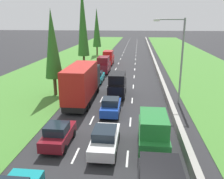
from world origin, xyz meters
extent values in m
plane|color=#28282B|center=(0.00, 60.00, 0.00)|extent=(300.00, 300.00, 0.00)
cube|color=#478433|center=(-12.65, 60.00, 0.02)|extent=(14.00, 140.00, 0.04)
cube|color=#478433|center=(14.35, 60.00, 0.02)|extent=(14.00, 140.00, 0.04)
cube|color=#9E9B93|center=(5.70, 60.00, 0.42)|extent=(0.44, 120.00, 0.85)
cube|color=white|center=(-1.75, 15.00, 0.01)|extent=(0.14, 2.00, 0.01)
cube|color=white|center=(-1.75, 21.00, 0.01)|extent=(0.14, 2.00, 0.01)
cube|color=white|center=(-1.75, 27.00, 0.01)|extent=(0.14, 2.00, 0.01)
cube|color=white|center=(-1.75, 33.00, 0.01)|extent=(0.14, 2.00, 0.01)
cube|color=white|center=(-1.75, 39.00, 0.01)|extent=(0.14, 2.00, 0.01)
cube|color=white|center=(-1.75, 45.00, 0.01)|extent=(0.14, 2.00, 0.01)
cube|color=white|center=(-1.75, 51.00, 0.01)|extent=(0.14, 2.00, 0.01)
cube|color=white|center=(-1.75, 57.00, 0.01)|extent=(0.14, 2.00, 0.01)
cube|color=white|center=(-1.75, 63.00, 0.01)|extent=(0.14, 2.00, 0.01)
cube|color=white|center=(-1.75, 69.00, 0.01)|extent=(0.14, 2.00, 0.01)
cube|color=white|center=(-1.75, 75.00, 0.01)|extent=(0.14, 2.00, 0.01)
cube|color=white|center=(-1.75, 81.00, 0.01)|extent=(0.14, 2.00, 0.01)
cube|color=white|center=(-1.75, 87.00, 0.01)|extent=(0.14, 2.00, 0.01)
cube|color=white|center=(-1.75, 93.00, 0.01)|extent=(0.14, 2.00, 0.01)
cube|color=white|center=(-1.75, 99.00, 0.01)|extent=(0.14, 2.00, 0.01)
cube|color=white|center=(-1.75, 105.00, 0.01)|extent=(0.14, 2.00, 0.01)
cube|color=white|center=(-1.75, 111.00, 0.01)|extent=(0.14, 2.00, 0.01)
cube|color=white|center=(-1.75, 117.00, 0.01)|extent=(0.14, 2.00, 0.01)
cube|color=white|center=(1.75, 15.00, 0.01)|extent=(0.14, 2.00, 0.01)
cube|color=white|center=(1.75, 21.00, 0.01)|extent=(0.14, 2.00, 0.01)
cube|color=white|center=(1.75, 27.00, 0.01)|extent=(0.14, 2.00, 0.01)
cube|color=white|center=(1.75, 33.00, 0.01)|extent=(0.14, 2.00, 0.01)
cube|color=white|center=(1.75, 39.00, 0.01)|extent=(0.14, 2.00, 0.01)
cube|color=white|center=(1.75, 45.00, 0.01)|extent=(0.14, 2.00, 0.01)
cube|color=white|center=(1.75, 51.00, 0.01)|extent=(0.14, 2.00, 0.01)
cube|color=white|center=(1.75, 57.00, 0.01)|extent=(0.14, 2.00, 0.01)
cube|color=white|center=(1.75, 63.00, 0.01)|extent=(0.14, 2.00, 0.01)
cube|color=white|center=(1.75, 69.00, 0.01)|extent=(0.14, 2.00, 0.01)
cube|color=white|center=(1.75, 75.00, 0.01)|extent=(0.14, 2.00, 0.01)
cube|color=white|center=(1.75, 81.00, 0.01)|extent=(0.14, 2.00, 0.01)
cube|color=white|center=(1.75, 87.00, 0.01)|extent=(0.14, 2.00, 0.01)
cube|color=white|center=(1.75, 93.00, 0.01)|extent=(0.14, 2.00, 0.01)
cube|color=white|center=(1.75, 99.00, 0.01)|extent=(0.14, 2.00, 0.01)
cube|color=white|center=(1.75, 105.00, 0.01)|extent=(0.14, 2.00, 0.01)
cube|color=white|center=(1.75, 111.00, 0.01)|extent=(0.14, 2.00, 0.01)
cube|color=white|center=(1.75, 117.00, 0.01)|extent=(0.14, 2.00, 0.01)
cube|color=maroon|center=(-3.32, 16.37, 0.70)|extent=(1.68, 3.90, 0.76)
cube|color=#19232D|center=(-3.32, 16.07, 1.40)|extent=(1.52, 1.60, 0.64)
cylinder|color=black|center=(-4.08, 17.58, 0.32)|extent=(0.22, 0.64, 0.64)
cylinder|color=black|center=(-2.56, 17.58, 0.32)|extent=(0.22, 0.64, 0.64)
cylinder|color=black|center=(-4.08, 15.16, 0.32)|extent=(0.22, 0.64, 0.64)
cylinder|color=black|center=(-2.56, 15.16, 0.32)|extent=(0.22, 0.64, 0.64)
cube|color=black|center=(-3.72, 26.36, 0.60)|extent=(2.20, 9.40, 0.56)
cube|color=black|center=(-3.72, 29.96, 2.13)|extent=(2.40, 2.20, 2.50)
cube|color=#B21E19|center=(-3.72, 25.26, 2.53)|extent=(2.44, 7.20, 3.30)
cylinder|color=black|center=(-4.84, 29.66, 0.32)|extent=(0.22, 0.64, 0.64)
cylinder|color=black|center=(-2.60, 29.66, 0.32)|extent=(0.22, 0.64, 0.64)
cylinder|color=black|center=(-4.84, 24.18, 0.32)|extent=(0.22, 0.64, 0.64)
cylinder|color=black|center=(-2.60, 24.18, 0.32)|extent=(0.22, 0.64, 0.64)
cylinder|color=black|center=(-4.84, 23.10, 0.32)|extent=(0.22, 0.64, 0.64)
cylinder|color=black|center=(-2.60, 23.10, 0.32)|extent=(0.22, 0.64, 0.64)
cube|color=white|center=(0.13, 16.03, 0.68)|extent=(1.76, 4.50, 0.72)
cube|color=#19232D|center=(0.13, 15.88, 1.34)|extent=(1.56, 1.90, 0.60)
cylinder|color=black|center=(-0.67, 17.43, 0.32)|extent=(0.22, 0.64, 0.64)
cylinder|color=black|center=(0.93, 17.43, 0.32)|extent=(0.22, 0.64, 0.64)
cylinder|color=black|center=(-0.67, 14.64, 0.32)|extent=(0.22, 0.64, 0.64)
cylinder|color=black|center=(0.93, 14.64, 0.32)|extent=(0.22, 0.64, 0.64)
cube|color=teal|center=(-3.60, 34.88, 0.68)|extent=(1.76, 4.50, 0.72)
cube|color=#19232D|center=(-3.60, 34.73, 1.34)|extent=(1.56, 1.90, 0.60)
cylinder|color=black|center=(-4.40, 36.27, 0.32)|extent=(0.22, 0.64, 0.64)
cylinder|color=black|center=(-2.80, 36.27, 0.32)|extent=(0.22, 0.64, 0.64)
cylinder|color=black|center=(-4.40, 33.48, 0.32)|extent=(0.22, 0.64, 0.64)
cylinder|color=black|center=(-2.80, 33.48, 0.32)|extent=(0.22, 0.64, 0.64)
cube|color=#1E47B7|center=(-0.18, 22.63, 0.70)|extent=(1.68, 3.90, 0.76)
cube|color=#19232D|center=(-0.18, 22.33, 1.40)|extent=(1.52, 1.60, 0.64)
cylinder|color=black|center=(-0.94, 23.84, 0.32)|extent=(0.22, 0.64, 0.64)
cylinder|color=black|center=(0.58, 23.84, 0.32)|extent=(0.22, 0.64, 0.64)
cylinder|color=black|center=(-0.94, 21.42, 0.32)|extent=(0.22, 0.64, 0.64)
cylinder|color=black|center=(0.58, 21.42, 0.32)|extent=(0.22, 0.64, 0.64)
cube|color=maroon|center=(-3.53, 41.51, 1.02)|extent=(1.90, 4.90, 1.40)
cube|color=maroon|center=(-3.53, 41.21, 2.27)|extent=(1.80, 3.10, 1.10)
cylinder|color=black|center=(-4.40, 43.03, 0.32)|extent=(0.22, 0.64, 0.64)
cylinder|color=black|center=(-2.66, 43.03, 0.32)|extent=(0.22, 0.64, 0.64)
cylinder|color=black|center=(-4.40, 39.99, 0.32)|extent=(0.22, 0.64, 0.64)
cylinder|color=black|center=(-2.66, 39.99, 0.32)|extent=(0.22, 0.64, 0.64)
cube|color=black|center=(-0.07, 28.68, 1.02)|extent=(1.90, 4.90, 1.40)
cube|color=black|center=(-0.07, 28.38, 2.27)|extent=(1.80, 3.10, 1.10)
cylinder|color=black|center=(-0.94, 30.20, 0.32)|extent=(0.22, 0.64, 0.64)
cylinder|color=black|center=(0.80, 30.20, 0.32)|extent=(0.22, 0.64, 0.64)
cylinder|color=black|center=(-0.94, 27.16, 0.32)|extent=(0.22, 0.64, 0.64)
cylinder|color=black|center=(0.80, 27.16, 0.32)|extent=(0.22, 0.64, 0.64)
cube|color=red|center=(-3.68, 49.46, 1.02)|extent=(1.90, 4.90, 1.40)
cube|color=red|center=(-3.68, 49.16, 2.27)|extent=(1.80, 3.10, 1.10)
cylinder|color=black|center=(-4.55, 50.98, 0.32)|extent=(0.22, 0.64, 0.64)
cylinder|color=black|center=(-2.81, 50.98, 0.32)|extent=(0.22, 0.64, 0.64)
cylinder|color=black|center=(-4.55, 47.94, 0.32)|extent=(0.22, 0.64, 0.64)
cylinder|color=black|center=(-2.81, 47.94, 0.32)|extent=(0.22, 0.64, 0.64)
cube|color=#237A33|center=(3.41, 16.13, 1.02)|extent=(1.90, 4.90, 1.40)
cube|color=#237A33|center=(3.41, 15.83, 2.27)|extent=(1.80, 3.10, 1.10)
cylinder|color=black|center=(2.54, 17.64, 0.32)|extent=(0.22, 0.64, 0.64)
cylinder|color=black|center=(4.28, 17.64, 0.32)|extent=(0.22, 0.64, 0.64)
cylinder|color=black|center=(2.54, 14.61, 0.32)|extent=(0.22, 0.64, 0.64)
cylinder|color=black|center=(4.28, 14.61, 0.32)|extent=(0.22, 0.64, 0.64)
cylinder|color=#4C3823|center=(-7.56, 28.14, 1.10)|extent=(0.39, 0.39, 2.20)
cone|color=#2D6623|center=(-7.56, 28.14, 6.16)|extent=(2.05, 2.05, 7.91)
cylinder|color=#4C3823|center=(-8.08, 46.56, 1.10)|extent=(0.41, 0.41, 2.20)
cone|color=#2D6623|center=(-8.08, 46.56, 8.59)|extent=(2.17, 2.17, 12.78)
cylinder|color=#4C3823|center=(-8.16, 62.52, 1.10)|extent=(0.40, 0.40, 2.20)
cone|color=#2D6623|center=(-8.16, 62.52, 6.92)|extent=(2.09, 2.09, 9.44)
cylinder|color=gray|center=(6.82, 26.60, 4.50)|extent=(0.20, 0.20, 9.00)
cylinder|color=gray|center=(5.42, 26.60, 8.85)|extent=(2.80, 0.12, 0.12)
cube|color=silver|center=(4.02, 26.60, 8.75)|extent=(0.60, 0.28, 0.20)
camera|label=1|loc=(2.24, 0.86, 8.82)|focal=38.93mm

